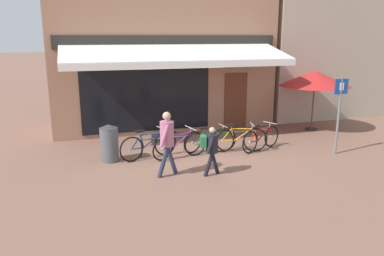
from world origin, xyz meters
The scene contains 14 objects.
ground_plane centered at (0.00, 0.00, 0.00)m, with size 160.00×160.00×0.00m, color brown.
shop_front centered at (0.12, 3.95, 2.81)m, with size 8.23×4.97×5.63m.
neighbour_building centered at (7.18, 4.48, 3.24)m, with size 5.48×4.00×6.47m.
bike_rack_rail centered at (0.54, -0.10, 0.48)m, with size 4.13×0.04×0.57m.
bicycle_blue centered at (-1.27, -0.17, 0.39)m, with size 1.76×0.67×0.87m.
bicycle_purple centered at (-0.43, -0.30, 0.37)m, with size 1.71×0.78×0.85m.
bicycle_green centered at (0.59, -0.27, 0.37)m, with size 1.73×0.52×0.83m.
bicycle_orange centered at (1.44, -0.40, 0.40)m, with size 1.72×0.59×0.88m.
bicycle_red centered at (2.18, -0.42, 0.37)m, with size 1.60×0.78×0.82m.
pedestrian_adult centered at (-1.09, -1.66, 1.01)m, with size 0.58×0.55×1.65m.
pedestrian_child centered at (-0.04, -1.94, 0.77)m, with size 0.56×0.42×1.26m.
litter_bin centered at (-2.37, -0.07, 0.53)m, with size 0.51×0.51×1.06m.
parking_sign centered at (4.14, -1.43, 1.42)m, with size 0.44×0.07×2.30m.
cafe_parasol centered at (5.21, 1.31, 1.93)m, with size 2.55×2.55×2.23m.
Camera 1 is at (-3.20, -10.34, 3.43)m, focal length 35.00 mm.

